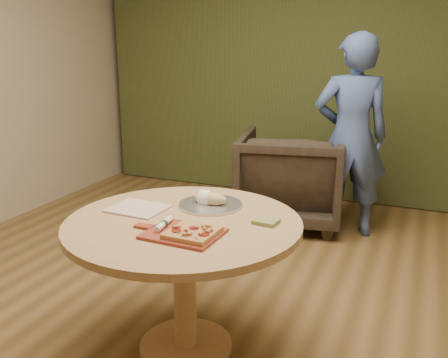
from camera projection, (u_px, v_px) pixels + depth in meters
room_shell at (198, 90)px, 2.51m from camera, size 5.04×6.04×2.84m
curtain at (320, 65)px, 5.09m from camera, size 4.80×0.14×2.78m
pedestal_table at (184, 246)px, 2.60m from camera, size 1.23×1.23×0.75m
pizza_paddle at (182, 233)px, 2.37m from camera, size 0.45×0.30×0.01m
flatbread_pizza at (192, 232)px, 2.33m from camera, size 0.23×0.23×0.04m
cutlery_roll at (164, 224)px, 2.43m from camera, size 0.05×0.20×0.03m
newspaper at (138, 208)px, 2.73m from camera, size 0.31×0.27×0.01m
serving_tray at (210, 205)px, 2.78m from camera, size 0.36×0.36×0.02m
bread_roll at (209, 198)px, 2.78m from camera, size 0.19×0.09×0.09m
green_packet at (266, 221)px, 2.52m from camera, size 0.13×0.11×0.02m
armchair at (291, 174)px, 4.55m from camera, size 1.05×1.00×0.94m
person_standing at (351, 137)px, 4.18m from camera, size 0.73×0.59×1.71m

